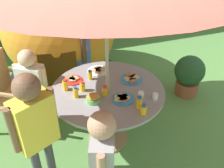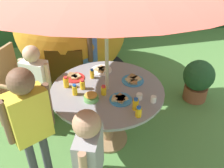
% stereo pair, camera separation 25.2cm
% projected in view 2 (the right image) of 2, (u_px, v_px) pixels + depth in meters
% --- Properties ---
extents(ground_plane, '(10.00, 10.00, 0.02)m').
position_uv_depth(ground_plane, '(108.00, 139.00, 3.18)').
color(ground_plane, '#548442').
extents(garden_table, '(1.22, 1.22, 0.75)m').
position_uv_depth(garden_table, '(107.00, 101.00, 2.84)').
color(garden_table, '#93704C').
rests_on(garden_table, ground_plane).
extents(wooden_chair, '(0.66, 0.68, 0.97)m').
position_uv_depth(wooden_chair, '(13.00, 83.00, 3.21)').
color(wooden_chair, tan).
rests_on(wooden_chair, ground_plane).
extents(dome_tent, '(2.15, 2.15, 1.71)m').
position_uv_depth(dome_tent, '(71.00, 25.00, 3.98)').
color(dome_tent, orange).
rests_on(dome_tent, ground_plane).
extents(potted_plant, '(0.44, 0.44, 0.62)m').
position_uv_depth(potted_plant, '(198.00, 79.00, 3.66)').
color(potted_plant, brown).
rests_on(potted_plant, ground_plane).
extents(child_in_blue_shirt, '(0.24, 0.47, 1.38)m').
position_uv_depth(child_in_blue_shirt, '(87.00, 40.00, 3.44)').
color(child_in_blue_shirt, '#3F3F47').
rests_on(child_in_blue_shirt, ground_plane).
extents(child_in_white_shirt, '(0.34, 0.29, 1.12)m').
position_uv_depth(child_in_white_shirt, '(36.00, 78.00, 3.00)').
color(child_in_white_shirt, brown).
rests_on(child_in_white_shirt, ground_plane).
extents(child_in_yellow_shirt, '(0.41, 0.32, 1.32)m').
position_uv_depth(child_in_yellow_shirt, '(29.00, 116.00, 2.25)').
color(child_in_yellow_shirt, '#3F3F47').
rests_on(child_in_yellow_shirt, ground_plane).
extents(child_in_grey_shirt, '(0.27, 0.39, 1.21)m').
position_uv_depth(child_in_grey_shirt, '(89.00, 156.00, 1.98)').
color(child_in_grey_shirt, '#3F3F47').
rests_on(child_in_grey_shirt, ground_plane).
extents(snack_bowl, '(0.15, 0.15, 0.08)m').
position_uv_depth(snack_bowl, '(91.00, 97.00, 2.58)').
color(snack_bowl, '#66B259').
rests_on(snack_bowl, garden_table).
extents(plate_center_front, '(0.25, 0.25, 0.03)m').
position_uv_depth(plate_center_front, '(133.00, 80.00, 2.87)').
color(plate_center_front, '#338CD8').
rests_on(plate_center_front, garden_table).
extents(plate_near_left, '(0.23, 0.23, 0.03)m').
position_uv_depth(plate_near_left, '(120.00, 99.00, 2.59)').
color(plate_near_left, '#338CD8').
rests_on(plate_near_left, garden_table).
extents(plate_mid_left, '(0.21, 0.21, 0.03)m').
position_uv_depth(plate_mid_left, '(75.00, 77.00, 2.92)').
color(plate_mid_left, red).
rests_on(plate_mid_left, garden_table).
extents(plate_far_right, '(0.25, 0.25, 0.03)m').
position_uv_depth(plate_far_right, '(101.00, 70.00, 3.06)').
color(plate_far_right, white).
rests_on(plate_far_right, garden_table).
extents(juice_bottle_near_right, '(0.05, 0.05, 0.11)m').
position_uv_depth(juice_bottle_near_right, '(83.00, 85.00, 2.73)').
color(juice_bottle_near_right, yellow).
rests_on(juice_bottle_near_right, garden_table).
extents(juice_bottle_far_left, '(0.06, 0.06, 0.13)m').
position_uv_depth(juice_bottle_far_left, '(66.00, 82.00, 2.75)').
color(juice_bottle_far_left, yellow).
rests_on(juice_bottle_far_left, garden_table).
extents(juice_bottle_center_back, '(0.06, 0.06, 0.13)m').
position_uv_depth(juice_bottle_center_back, '(136.00, 104.00, 2.44)').
color(juice_bottle_center_back, yellow).
rests_on(juice_bottle_center_back, garden_table).
extents(juice_bottle_mid_right, '(0.06, 0.06, 0.11)m').
position_uv_depth(juice_bottle_mid_right, '(139.00, 112.00, 2.37)').
color(juice_bottle_mid_right, yellow).
rests_on(juice_bottle_mid_right, garden_table).
extents(juice_bottle_front_edge, '(0.06, 0.06, 0.11)m').
position_uv_depth(juice_bottle_front_edge, '(104.00, 90.00, 2.65)').
color(juice_bottle_front_edge, yellow).
rests_on(juice_bottle_front_edge, garden_table).
extents(juice_bottle_back_edge, '(0.05, 0.05, 0.12)m').
position_uv_depth(juice_bottle_back_edge, '(75.00, 90.00, 2.64)').
color(juice_bottle_back_edge, yellow).
rests_on(juice_bottle_back_edge, garden_table).
extents(juice_bottle_spot_a, '(0.05, 0.05, 0.11)m').
position_uv_depth(juice_bottle_spot_a, '(92.00, 74.00, 2.90)').
color(juice_bottle_spot_a, yellow).
rests_on(juice_bottle_spot_a, garden_table).
extents(cup_near, '(0.06, 0.06, 0.06)m').
position_uv_depth(cup_near, '(139.00, 96.00, 2.60)').
color(cup_near, white).
rests_on(cup_near, garden_table).
extents(cup_far, '(0.06, 0.06, 0.07)m').
position_uv_depth(cup_far, '(153.00, 99.00, 2.55)').
color(cup_far, white).
rests_on(cup_far, garden_table).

